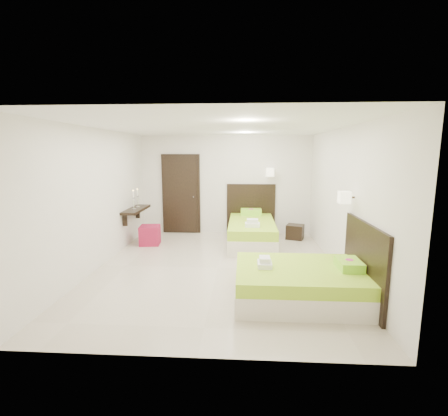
# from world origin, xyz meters

# --- Properties ---
(floor) EXTENTS (5.50, 5.50, 0.00)m
(floor) POSITION_xyz_m (0.00, 0.00, 0.00)
(floor) COLOR #BFB29E
(floor) RESTS_ON ground
(bed_single) EXTENTS (1.28, 2.14, 1.76)m
(bed_single) POSITION_xyz_m (0.68, 1.76, 0.32)
(bed_single) COLOR beige
(bed_single) RESTS_ON ground
(bed_double) EXTENTS (1.88, 1.60, 1.55)m
(bed_double) POSITION_xyz_m (1.38, -1.25, 0.28)
(bed_double) COLOR beige
(bed_double) RESTS_ON ground
(nightstand) EXTENTS (0.51, 0.48, 0.36)m
(nightstand) POSITION_xyz_m (1.78, 2.21, 0.18)
(nightstand) COLOR black
(nightstand) RESTS_ON ground
(ottoman) EXTENTS (0.50, 0.50, 0.45)m
(ottoman) POSITION_xyz_m (-1.73, 1.50, 0.23)
(ottoman) COLOR maroon
(ottoman) RESTS_ON ground
(door) EXTENTS (1.02, 0.15, 2.14)m
(door) POSITION_xyz_m (-1.20, 2.70, 1.05)
(door) COLOR black
(door) RESTS_ON ground
(console_shelf) EXTENTS (0.35, 1.20, 0.78)m
(console_shelf) POSITION_xyz_m (-2.08, 1.60, 0.82)
(console_shelf) COLOR black
(console_shelf) RESTS_ON ground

